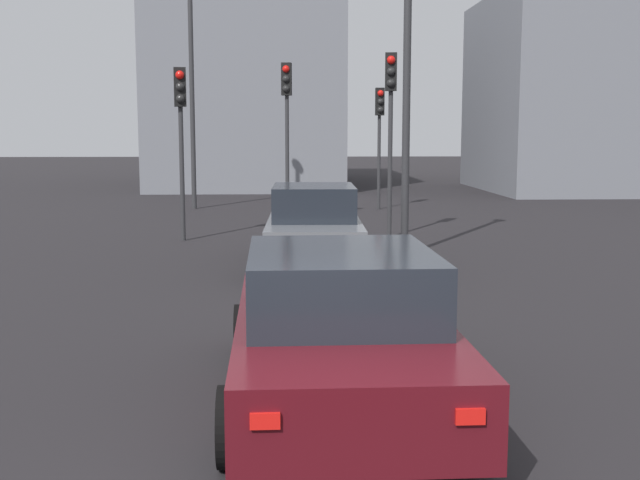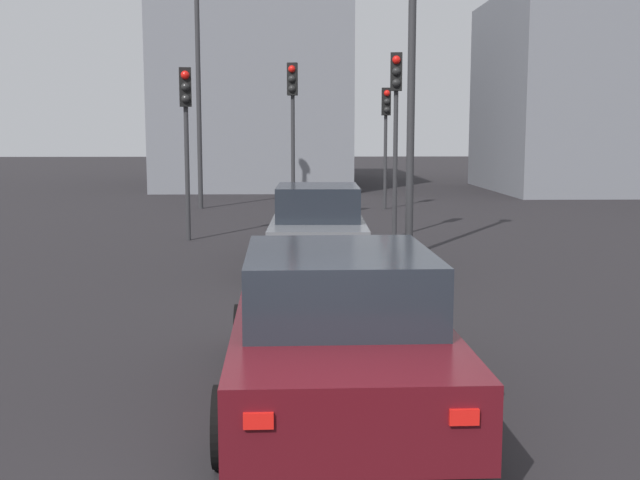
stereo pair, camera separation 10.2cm
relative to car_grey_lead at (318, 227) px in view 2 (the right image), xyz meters
name	(u,v)px [view 2 (the right image)]	position (x,y,z in m)	size (l,w,h in m)	color
car_grey_lead	(318,227)	(0.00, 0.00, 0.00)	(4.65, 2.05, 1.57)	slate
car_maroon_second	(337,329)	(-7.87, 0.05, -0.02)	(4.75, 2.17, 1.51)	#510F16
traffic_light_near_left	(396,106)	(4.13, -2.01, 2.44)	(0.33, 0.31, 4.46)	#2D2D30
traffic_light_near_right	(186,117)	(3.71, 2.98, 2.17)	(0.33, 0.30, 4.06)	#2D2D30
traffic_light_far_left	(386,122)	(11.25, -2.60, 2.14)	(0.32, 0.29, 4.02)	#2D2D30
traffic_light_far_right	(292,109)	(7.48, 0.49, 2.46)	(0.33, 0.31, 4.50)	#2D2D30
street_lamp_kerbside	(198,71)	(11.81, 3.62, 3.83)	(0.56, 0.36, 7.84)	#2D2D30
street_lamp_far	(412,54)	(1.26, -1.96, 3.39)	(0.56, 0.36, 7.01)	#2D2D30
building_facade_left	(616,94)	(19.81, -13.76, 3.47)	(9.81, 10.82, 8.45)	slate
building_facade_center	(258,98)	(25.65, 2.24, 3.54)	(15.28, 8.63, 8.60)	slate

